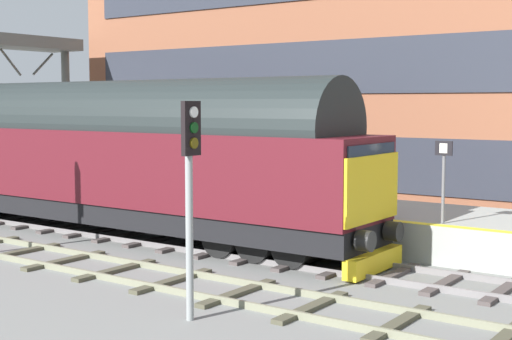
{
  "coord_description": "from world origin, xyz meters",
  "views": [
    {
      "loc": [
        -15.4,
        -12.62,
        4.03
      ],
      "look_at": [
        0.2,
        -1.55,
        2.26
      ],
      "focal_mm": 51.18,
      "sensor_mm": 36.0,
      "label": 1
    }
  ],
  "objects": [
    {
      "name": "ground_plane",
      "position": [
        0.0,
        0.0,
        0.0
      ],
      "size": [
        140.0,
        140.0,
        0.0
      ],
      "primitive_type": "plane",
      "color": "slate",
      "rests_on": "ground"
    },
    {
      "name": "track_main",
      "position": [
        0.0,
        0.0,
        0.05
      ],
      "size": [
        2.5,
        60.0,
        0.15
      ],
      "color": "slate",
      "rests_on": "ground"
    },
    {
      "name": "track_adjacent_west",
      "position": [
        -3.41,
        -0.0,
        0.06
      ],
      "size": [
        2.5,
        60.0,
        0.15
      ],
      "color": "gray",
      "rests_on": "ground"
    },
    {
      "name": "station_platform",
      "position": [
        3.6,
        0.0,
        0.5
      ],
      "size": [
        4.0,
        44.0,
        1.01
      ],
      "color": "#9BA09A",
      "rests_on": "ground"
    },
    {
      "name": "diesel_locomotive",
      "position": [
        0.0,
        4.55,
        2.49
      ],
      "size": [
        2.74,
        19.59,
        4.68
      ],
      "color": "black",
      "rests_on": "ground"
    },
    {
      "name": "signal_post_near",
      "position": [
        -5.32,
        -4.0,
        2.63
      ],
      "size": [
        0.44,
        0.22,
        4.06
      ],
      "color": "gray",
      "rests_on": "ground"
    },
    {
      "name": "platform_number_sign",
      "position": [
        2.06,
        -5.97,
        2.37
      ],
      "size": [
        0.1,
        0.44,
        2.07
      ],
      "color": "slate",
      "rests_on": "station_platform"
    },
    {
      "name": "waiting_passenger",
      "position": [
        3.59,
        -0.89,
        1.99
      ],
      "size": [
        0.39,
        0.5,
        1.64
      ],
      "rotation": [
        0.0,
        0.0,
        1.74
      ],
      "color": "#242E31",
      "rests_on": "station_platform"
    }
  ]
}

